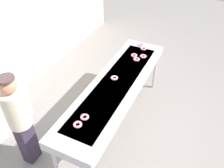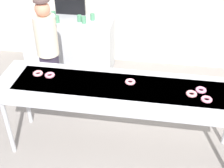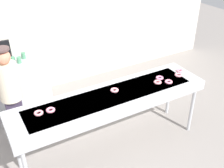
% 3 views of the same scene
% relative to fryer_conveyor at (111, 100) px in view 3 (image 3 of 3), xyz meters
% --- Properties ---
extents(ground_plane, '(16.00, 16.00, 0.00)m').
position_rel_fryer_conveyor_xyz_m(ground_plane, '(0.00, 0.00, -0.92)').
color(ground_plane, gray).
extents(back_wall, '(8.00, 0.12, 3.16)m').
position_rel_fryer_conveyor_xyz_m(back_wall, '(0.00, 2.36, 0.66)').
color(back_wall, silver).
rests_on(back_wall, ground).
extents(fryer_conveyor, '(2.95, 0.74, 1.00)m').
position_rel_fryer_conveyor_xyz_m(fryer_conveyor, '(0.00, 0.00, 0.00)').
color(fryer_conveyor, '#B7BABF').
rests_on(fryer_conveyor, ground).
extents(strawberry_donut_0, '(0.17, 0.17, 0.03)m').
position_rel_fryer_conveyor_xyz_m(strawberry_donut_0, '(0.89, 0.03, 0.10)').
color(strawberry_donut_0, pink).
rests_on(strawberry_donut_0, fryer_conveyor).
extents(strawberry_donut_1, '(0.17, 0.17, 0.03)m').
position_rel_fryer_conveyor_xyz_m(strawberry_donut_1, '(-1.04, 0.08, 0.10)').
color(strawberry_donut_1, pink).
rests_on(strawberry_donut_1, fryer_conveyor).
extents(strawberry_donut_2, '(0.13, 0.13, 0.03)m').
position_rel_fryer_conveyor_xyz_m(strawberry_donut_2, '(1.34, 0.06, 0.10)').
color(strawberry_donut_2, pink).
rests_on(strawberry_donut_2, fryer_conveyor).
extents(strawberry_donut_3, '(0.17, 0.17, 0.03)m').
position_rel_fryer_conveyor_xyz_m(strawberry_donut_3, '(1.22, -0.04, 0.10)').
color(strawberry_donut_3, pink).
rests_on(strawberry_donut_3, fryer_conveyor).
extents(strawberry_donut_4, '(0.17, 0.17, 0.03)m').
position_rel_fryer_conveyor_xyz_m(strawberry_donut_4, '(-0.88, 0.06, 0.10)').
color(strawberry_donut_4, pink).
rests_on(strawberry_donut_4, fryer_conveyor).
extents(strawberry_donut_5, '(0.14, 0.14, 0.03)m').
position_rel_fryer_conveyor_xyz_m(strawberry_donut_5, '(0.09, 0.07, 0.10)').
color(strawberry_donut_5, pink).
rests_on(strawberry_donut_5, fryer_conveyor).
extents(strawberry_donut_6, '(0.12, 0.12, 0.03)m').
position_rel_fryer_conveyor_xyz_m(strawberry_donut_6, '(0.94, -0.13, 0.10)').
color(strawberry_donut_6, pink).
rests_on(strawberry_donut_6, fryer_conveyor).
extents(strawberry_donut_7, '(0.12, 0.12, 0.03)m').
position_rel_fryer_conveyor_xyz_m(strawberry_donut_7, '(0.78, -0.06, 0.10)').
color(strawberry_donut_7, pink).
rests_on(strawberry_donut_7, fryer_conveyor).
extents(worker_baker, '(0.33, 0.33, 1.64)m').
position_rel_fryer_conveyor_xyz_m(worker_baker, '(-1.22, 0.93, -0.00)').
color(worker_baker, '#30273B').
rests_on(worker_baker, ground).
extents(prep_counter, '(1.60, 0.58, 0.96)m').
position_rel_fryer_conveyor_xyz_m(prep_counter, '(-1.20, 1.91, -0.45)').
color(prep_counter, '#B7BABF').
rests_on(prep_counter, ground).
extents(paper_cup_0, '(0.08, 0.08, 0.11)m').
position_rel_fryer_conveyor_xyz_m(paper_cup_0, '(-0.76, 1.95, 0.09)').
color(paper_cup_0, '#4C8C66').
rests_on(paper_cup_0, prep_counter).
extents(paper_cup_1, '(0.08, 0.08, 0.11)m').
position_rel_fryer_conveyor_xyz_m(paper_cup_1, '(-0.97, 1.86, 0.09)').
color(paper_cup_1, '#4C8C66').
rests_on(paper_cup_1, prep_counter).
extents(paper_cup_3, '(0.08, 0.08, 0.11)m').
position_rel_fryer_conveyor_xyz_m(paper_cup_3, '(-0.88, 1.80, 0.09)').
color(paper_cup_3, '#4C8C66').
rests_on(paper_cup_3, prep_counter).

